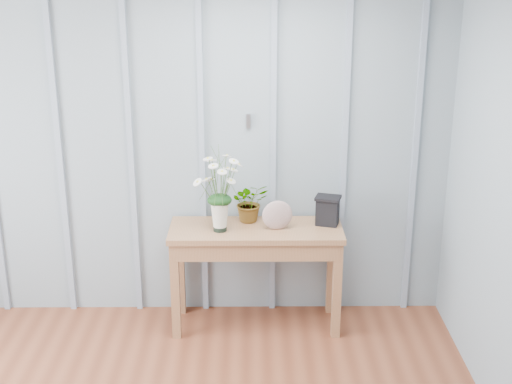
{
  "coord_description": "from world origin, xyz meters",
  "views": [
    {
      "loc": [
        0.59,
        -2.58,
        2.61
      ],
      "look_at": [
        0.63,
        1.94,
        1.03
      ],
      "focal_mm": 50.0,
      "sensor_mm": 36.0,
      "label": 1
    }
  ],
  "objects_px": {
    "sideboard": "(256,243)",
    "carved_box": "(328,210)",
    "daisy_vase": "(219,181)",
    "felt_disc_vessel": "(277,215)"
  },
  "relations": [
    {
      "from": "felt_disc_vessel",
      "to": "carved_box",
      "type": "height_order",
      "value": "felt_disc_vessel"
    },
    {
      "from": "sideboard",
      "to": "carved_box",
      "type": "height_order",
      "value": "carved_box"
    },
    {
      "from": "sideboard",
      "to": "daisy_vase",
      "type": "bearing_deg",
      "value": -168.56
    },
    {
      "from": "carved_box",
      "to": "daisy_vase",
      "type": "bearing_deg",
      "value": -171.64
    },
    {
      "from": "felt_disc_vessel",
      "to": "carved_box",
      "type": "relative_size",
      "value": 1.01
    },
    {
      "from": "sideboard",
      "to": "carved_box",
      "type": "distance_m",
      "value": 0.55
    },
    {
      "from": "daisy_vase",
      "to": "carved_box",
      "type": "bearing_deg",
      "value": 8.36
    },
    {
      "from": "sideboard",
      "to": "felt_disc_vessel",
      "type": "distance_m",
      "value": 0.27
    },
    {
      "from": "daisy_vase",
      "to": "carved_box",
      "type": "height_order",
      "value": "daisy_vase"
    },
    {
      "from": "sideboard",
      "to": "carved_box",
      "type": "xyz_separation_m",
      "value": [
        0.5,
        0.06,
        0.22
      ]
    }
  ]
}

